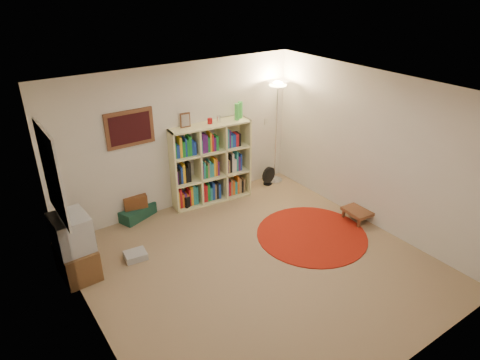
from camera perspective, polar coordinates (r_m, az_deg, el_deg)
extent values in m
cube|color=#927555|center=(6.25, 2.43, -11.42)|extent=(4.50, 4.50, 0.02)
cube|color=white|center=(5.12, 2.97, 11.51)|extent=(4.50, 4.50, 0.02)
cube|color=silver|center=(7.34, -8.10, 5.56)|extent=(4.50, 0.02, 2.50)
cube|color=silver|center=(4.30, 21.65, -12.46)|extent=(4.50, 0.02, 2.50)
cube|color=silver|center=(4.74, -19.89, -8.22)|extent=(0.02, 4.50, 2.50)
cube|color=silver|center=(7.07, 17.47, 3.74)|extent=(0.02, 4.50, 2.50)
cube|color=brown|center=(6.89, -14.48, 6.68)|extent=(0.78, 0.04, 0.58)
cube|color=#420D12|center=(6.87, -14.42, 6.63)|extent=(0.66, 0.01, 0.46)
cube|color=white|center=(5.74, -23.81, 0.69)|extent=(0.03, 1.00, 1.20)
cube|color=beige|center=(8.28, 3.51, 7.81)|extent=(0.08, 0.01, 0.12)
cube|color=#FFF7AA|center=(7.92, -3.84, -2.44)|extent=(1.49, 0.57, 0.03)
cube|color=#FFF7AA|center=(7.35, -4.17, 7.36)|extent=(1.49, 0.57, 0.03)
cube|color=#FFF7AA|center=(7.37, -9.03, 1.18)|extent=(0.08, 0.42, 1.46)
cube|color=#FFF7AA|center=(7.90, 0.70, 3.28)|extent=(0.08, 0.42, 1.46)
cube|color=#FFF7AA|center=(7.77, -4.62, 2.79)|extent=(1.45, 0.18, 1.46)
cube|color=#FFF7AA|center=(7.52, -5.68, 1.91)|extent=(0.07, 0.40, 1.39)
cube|color=#FFF7AA|center=(7.70, -2.36, 2.63)|extent=(0.07, 0.40, 1.39)
cube|color=#FFF7AA|center=(7.71, -3.94, 0.63)|extent=(1.43, 0.55, 0.03)
cube|color=#FFF7AA|center=(7.51, -4.06, 3.97)|extent=(1.43, 0.55, 0.03)
cube|color=yellow|center=(7.58, -8.37, -2.54)|extent=(0.06, 0.17, 0.32)
cube|color=red|center=(7.58, -8.06, -2.27)|extent=(0.06, 0.17, 0.37)
cube|color=orange|center=(7.63, -7.71, -2.59)|extent=(0.06, 0.17, 0.25)
cube|color=#501C71|center=(7.64, -7.40, -2.52)|extent=(0.06, 0.17, 0.25)
cube|color=orange|center=(7.66, -7.11, -2.51)|extent=(0.05, 0.17, 0.23)
cube|color=red|center=(7.65, -6.87, -2.20)|extent=(0.05, 0.17, 0.31)
cube|color=yellow|center=(7.65, -6.60, -1.95)|extent=(0.06, 0.17, 0.36)
cube|color=teal|center=(7.66, -6.28, -1.84)|extent=(0.06, 0.17, 0.37)
cube|color=teal|center=(7.69, -5.95, -1.87)|extent=(0.06, 0.17, 0.34)
cube|color=#501C71|center=(7.39, -8.58, 0.38)|extent=(0.06, 0.17, 0.23)
cube|color=black|center=(7.40, -8.24, 0.54)|extent=(0.06, 0.17, 0.26)
cube|color=#1C3FA9|center=(7.40, -7.94, 0.77)|extent=(0.05, 0.17, 0.30)
cube|color=yellow|center=(7.41, -7.65, 1.00)|extent=(0.06, 0.17, 0.35)
cube|color=black|center=(7.44, -7.29, 0.79)|extent=(0.06, 0.17, 0.27)
cube|color=black|center=(7.43, -6.94, 1.20)|extent=(0.07, 0.17, 0.36)
cube|color=#1C8D33|center=(7.19, -8.84, 3.96)|extent=(0.06, 0.17, 0.29)
cube|color=#1C3FA9|center=(7.22, -8.43, 3.85)|extent=(0.07, 0.17, 0.24)
cube|color=yellow|center=(7.21, -8.08, 4.38)|extent=(0.06, 0.17, 0.36)
cube|color=#1C8D33|center=(7.24, -7.69, 4.14)|extent=(0.07, 0.17, 0.27)
cube|color=#1C3FA9|center=(7.24, -7.39, 4.40)|extent=(0.05, 0.17, 0.33)
cube|color=#1C8D33|center=(7.26, -7.15, 4.34)|extent=(0.05, 0.17, 0.30)
cube|color=#1C8D33|center=(7.27, -6.84, 4.59)|extent=(0.07, 0.17, 0.35)
cube|color=#1C3FA9|center=(7.29, -6.53, 4.42)|extent=(0.04, 0.17, 0.29)
cube|color=#1C3FA9|center=(7.31, -6.23, 4.32)|extent=(0.06, 0.17, 0.24)
cube|color=red|center=(7.73, -5.03, -1.60)|extent=(0.06, 0.17, 0.36)
cube|color=red|center=(7.75, -4.72, -1.62)|extent=(0.06, 0.17, 0.33)
cube|color=#1C8D33|center=(7.77, -4.39, -1.52)|extent=(0.06, 0.17, 0.33)
cube|color=teal|center=(7.80, -4.06, -1.71)|extent=(0.06, 0.17, 0.25)
cube|color=#1C3FA9|center=(7.80, -3.75, -1.35)|extent=(0.06, 0.17, 0.34)
cube|color=#9B7B54|center=(7.82, -3.47, -1.41)|extent=(0.04, 0.17, 0.30)
cube|color=black|center=(7.83, -3.24, -1.24)|extent=(0.05, 0.17, 0.33)
cube|color=#1C3FA9|center=(7.86, -2.94, -1.33)|extent=(0.06, 0.17, 0.28)
cube|color=#501C71|center=(7.54, -5.20, 1.19)|extent=(0.05, 0.17, 0.25)
cube|color=teal|center=(7.54, -4.96, 1.44)|extent=(0.05, 0.17, 0.31)
cube|color=#1C8D33|center=(7.57, -4.68, 1.26)|extent=(0.05, 0.17, 0.23)
cube|color=#9B7B54|center=(7.58, -4.42, 1.46)|extent=(0.05, 0.17, 0.28)
cube|color=teal|center=(7.58, -4.20, 1.60)|extent=(0.04, 0.17, 0.30)
cube|color=teal|center=(7.61, -3.90, 1.48)|extent=(0.07, 0.17, 0.25)
cube|color=yellow|center=(7.61, -3.61, 1.82)|extent=(0.05, 0.17, 0.33)
cube|color=orange|center=(7.62, -3.37, 1.85)|extent=(0.05, 0.17, 0.32)
cube|color=#501C71|center=(7.65, -3.12, 1.71)|extent=(0.05, 0.17, 0.26)
cube|color=teal|center=(7.35, -5.35, 4.52)|extent=(0.05, 0.17, 0.25)
cube|color=#501C71|center=(7.35, -5.09, 4.92)|extent=(0.06, 0.17, 0.35)
cube|color=#501C71|center=(7.37, -4.73, 4.93)|extent=(0.07, 0.17, 0.33)
cube|color=#1C8D33|center=(7.40, -4.38, 4.79)|extent=(0.06, 0.17, 0.27)
cube|color=yellow|center=(7.40, -4.12, 5.13)|extent=(0.05, 0.17, 0.35)
cube|color=red|center=(7.42, -3.87, 5.04)|extent=(0.05, 0.17, 0.31)
cube|color=#501C71|center=(7.45, -3.59, 4.87)|extent=(0.06, 0.17, 0.25)
cube|color=#1C8D33|center=(7.46, -3.27, 5.00)|extent=(0.06, 0.17, 0.27)
cube|color=#501C71|center=(7.91, -1.83, -0.83)|extent=(0.06, 0.17, 0.35)
cube|color=red|center=(7.94, -1.57, -1.02)|extent=(0.05, 0.17, 0.28)
cube|color=#9B7B54|center=(7.95, -1.34, -0.84)|extent=(0.05, 0.17, 0.31)
cube|color=orange|center=(7.97, -1.07, -0.87)|extent=(0.06, 0.17, 0.28)
cube|color=teal|center=(8.00, -0.75, -0.91)|extent=(0.06, 0.17, 0.25)
cube|color=orange|center=(8.00, -0.46, -0.53)|extent=(0.06, 0.17, 0.34)
cube|color=#9B7B54|center=(8.03, -0.19, -0.63)|extent=(0.06, 0.17, 0.29)
cube|color=black|center=(8.06, 0.08, -0.76)|extent=(0.06, 0.17, 0.23)
cube|color=#9B7B54|center=(8.07, 0.33, -0.57)|extent=(0.05, 0.17, 0.27)
cube|color=#501C71|center=(7.73, -1.90, 1.89)|extent=(0.05, 0.17, 0.24)
cube|color=#9B7B54|center=(7.74, -1.68, 1.95)|extent=(0.05, 0.17, 0.24)
cube|color=black|center=(7.74, -1.45, 2.31)|extent=(0.05, 0.17, 0.33)
cube|color=white|center=(7.75, -1.17, 2.46)|extent=(0.06, 0.17, 0.36)
cube|color=white|center=(7.79, -0.87, 2.11)|extent=(0.06, 0.17, 0.24)
cube|color=teal|center=(7.78, -0.60, 2.63)|extent=(0.05, 0.17, 0.37)
cube|color=#501C71|center=(7.82, -0.34, 2.34)|extent=(0.05, 0.17, 0.27)
cube|color=#1C3FA9|center=(7.83, -0.10, 2.53)|extent=(0.05, 0.17, 0.31)
cube|color=teal|center=(7.53, -1.89, 5.60)|extent=(0.07, 0.17, 0.36)
cube|color=#501C71|center=(7.55, -1.58, 5.55)|extent=(0.05, 0.17, 0.33)
cube|color=teal|center=(7.58, -1.36, 5.24)|extent=(0.04, 0.17, 0.23)
cube|color=#1C3FA9|center=(7.59, -1.14, 5.35)|extent=(0.05, 0.17, 0.25)
cube|color=#1C3FA9|center=(7.61, -0.91, 5.36)|extent=(0.05, 0.17, 0.24)
cube|color=red|center=(7.63, -0.61, 5.43)|extent=(0.07, 0.17, 0.25)
cube|color=black|center=(7.65, -0.28, 5.48)|extent=(0.06, 0.17, 0.24)
cube|color=brown|center=(7.17, -7.33, 7.92)|extent=(0.18, 0.04, 0.25)
cube|color=#A99A8D|center=(7.16, -7.28, 7.89)|extent=(0.14, 0.03, 0.20)
cylinder|color=#B81013|center=(7.34, -4.04, 7.85)|extent=(0.09, 0.09, 0.09)
cylinder|color=white|center=(7.40, -2.86, 8.13)|extent=(0.08, 0.08, 0.11)
cylinder|color=#4ECC52|center=(7.48, -0.41, 9.08)|extent=(0.09, 0.09, 0.29)
cylinder|color=#4ECC52|center=(7.59, 0.03, 9.33)|extent=(0.09, 0.09, 0.29)
cylinder|color=white|center=(8.61, 4.57, -0.01)|extent=(0.36, 0.36, 0.03)
cylinder|color=white|center=(8.23, 4.81, 5.93)|extent=(0.03, 0.03, 1.87)
cone|color=white|center=(7.95, 5.07, 12.47)|extent=(0.43, 0.43, 0.15)
cylinder|color=#FFD88C|center=(7.95, 5.07, 12.51)|extent=(0.34, 0.34, 0.02)
cylinder|color=black|center=(8.47, 3.70, -0.45)|extent=(0.20, 0.20, 0.03)
cylinder|color=black|center=(8.43, 3.71, 0.03)|extent=(0.04, 0.04, 0.13)
cylinder|color=black|center=(8.37, 3.84, 0.68)|extent=(0.33, 0.14, 0.32)
cube|color=brown|center=(6.36, -20.86, -10.10)|extent=(0.48, 0.66, 0.45)
cube|color=#B1B1B6|center=(6.10, -21.56, -6.51)|extent=(0.47, 0.56, 0.49)
cube|color=black|center=(6.15, -19.55, -5.89)|extent=(0.03, 0.47, 0.41)
cube|color=black|center=(6.15, -19.51, -5.88)|extent=(0.03, 0.41, 0.36)
cube|color=#B1B1B6|center=(6.54, -13.75, -9.74)|extent=(0.34, 0.29, 0.10)
cube|color=#163D2F|center=(7.54, -13.80, -4.08)|extent=(0.73, 0.60, 0.20)
cube|color=#592E16|center=(7.44, -13.89, -2.66)|extent=(0.43, 0.34, 0.22)
cube|color=black|center=(7.75, -7.08, -2.46)|extent=(0.42, 0.38, 0.23)
cylinder|color=silver|center=(7.78, -7.52, -2.35)|extent=(0.15, 0.15, 0.24)
cylinder|color=maroon|center=(6.97, 9.53, -7.21)|extent=(1.75, 1.75, 0.02)
cube|color=brown|center=(7.46, 15.68, -3.93)|extent=(0.49, 0.49, 0.05)
cube|color=brown|center=(7.29, 15.56, -5.60)|extent=(0.04, 0.04, 0.16)
cube|color=brown|center=(7.53, 17.54, -4.81)|extent=(0.04, 0.04, 0.16)
cube|color=brown|center=(7.50, 13.64, -4.37)|extent=(0.04, 0.04, 0.16)
cube|color=brown|center=(7.74, 15.63, -3.64)|extent=(0.04, 0.04, 0.16)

